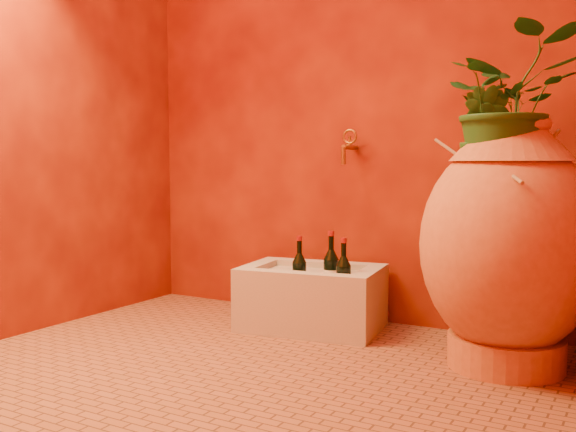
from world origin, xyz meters
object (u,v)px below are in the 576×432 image
Objects in this scene: wine_bottle_a at (331,272)px; wine_bottle_b at (299,275)px; amphora at (509,245)px; stone_basin at (312,299)px; wine_bottle_c at (343,279)px; wall_tap at (349,145)px.

wine_bottle_a reaches higher than wine_bottle_b.
stone_basin is (-0.95, 0.15, -0.34)m from amphora.
wine_bottle_a is at bearing 141.04° from wine_bottle_c.
wall_tap is (0.00, 0.19, 0.62)m from wine_bottle_a.
wine_bottle_a is (-0.86, 0.17, -0.21)m from amphora.
wine_bottle_a is 1.75× the size of wall_tap.
amphora is at bearing -22.78° from wall_tap.
wine_bottle_b is at bearing 175.04° from amphora.
wine_bottle_a is 0.65m from wall_tap.
stone_basin is 0.17m from wine_bottle_a.
amphora is 3.39× the size of wine_bottle_b.
wine_bottle_b is at bearing -115.50° from wall_tap.
wall_tap is (0.10, 0.21, 0.75)m from stone_basin.
wine_bottle_b is at bearing -119.19° from stone_basin.
wine_bottle_c is at bearing 173.61° from amphora.
wine_bottle_b is 0.98× the size of wine_bottle_c.
wine_bottle_a reaches higher than stone_basin.
wine_bottle_b is 0.70m from wall_tap.
wine_bottle_c is at bearing -17.93° from stone_basin.
stone_basin is 2.47× the size of wine_bottle_b.
wine_bottle_a is at bearing 12.72° from stone_basin.
amphora is at bearing -8.90° from stone_basin.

